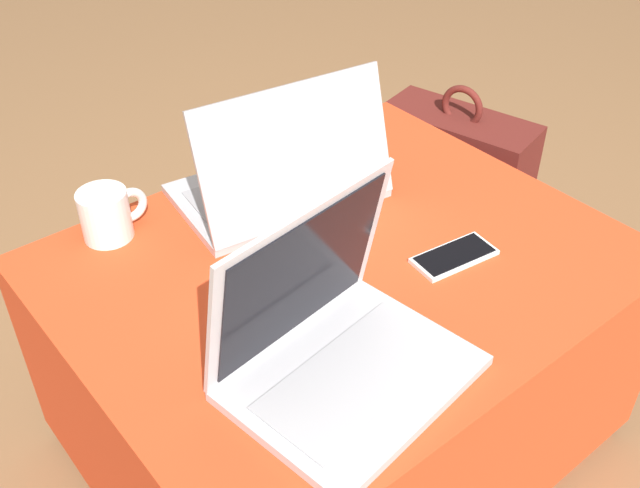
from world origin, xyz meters
TOP-DOWN VIEW (x-y plane):
  - ground_plane at (0.00, 0.00)m, footprint 14.00×14.00m
  - ottoman at (0.00, 0.00)m, footprint 0.93×0.76m
  - laptop_near at (-0.17, -0.19)m, footprint 0.36×0.30m
  - laptop_far at (0.03, 0.20)m, footprint 0.40×0.29m
  - cell_phone at (0.15, -0.12)m, footprint 0.15×0.08m
  - backpack at (0.56, 0.23)m, footprint 0.26×0.38m
  - coffee_mug at (-0.27, 0.31)m, footprint 0.13×0.09m

SIDE VIEW (x-z plane):
  - ground_plane at x=0.00m, z-range 0.00..0.00m
  - backpack at x=0.56m, z-range -0.05..0.50m
  - ottoman at x=0.00m, z-range 0.00..0.48m
  - cell_phone at x=0.15m, z-range 0.48..0.48m
  - coffee_mug at x=-0.27m, z-range 0.48..0.57m
  - laptop_far at x=0.03m, z-range 0.40..0.65m
  - laptop_near at x=-0.17m, z-range 0.40..0.66m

